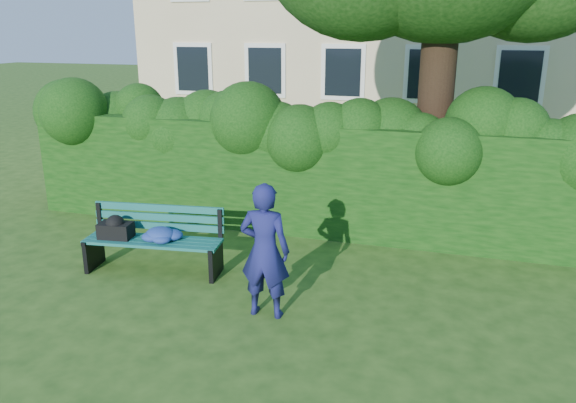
% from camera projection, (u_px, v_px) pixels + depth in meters
% --- Properties ---
extents(ground, '(80.00, 80.00, 0.00)m').
position_uv_depth(ground, '(275.00, 282.00, 7.47)').
color(ground, '#274916').
rests_on(ground, ground).
extents(hedge, '(10.00, 1.00, 1.80)m').
position_uv_depth(hedge, '(317.00, 177.00, 9.21)').
color(hedge, black).
rests_on(hedge, ground).
extents(park_bench, '(1.93, 0.79, 0.89)m').
position_uv_depth(park_bench, '(149.00, 236.00, 7.71)').
color(park_bench, '#115548').
rests_on(park_bench, ground).
extents(man_reading, '(0.60, 0.40, 1.61)m').
position_uv_depth(man_reading, '(265.00, 251.00, 6.41)').
color(man_reading, navy).
rests_on(man_reading, ground).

